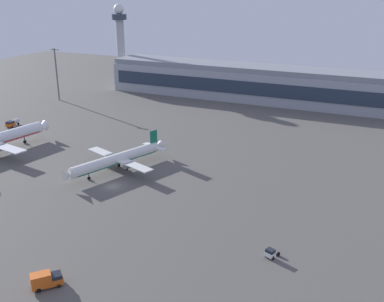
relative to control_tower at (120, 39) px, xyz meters
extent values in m
plane|color=#56544F|center=(75.36, -121.24, -24.72)|extent=(416.00, 416.00, 0.00)
cube|color=#9EA3AD|center=(79.89, -6.67, -17.72)|extent=(146.42, 22.00, 14.00)
cube|color=#263347|center=(79.89, -17.87, -17.02)|extent=(140.56, 0.40, 6.16)
cube|color=gray|center=(79.89, -6.67, -9.52)|extent=(146.42, 19.80, 2.40)
cylinder|color=#A8A8B2|center=(0.00, 0.00, -7.35)|extent=(4.40, 4.40, 34.74)
cylinder|color=#2D3847|center=(0.00, 0.00, 11.52)|extent=(8.00, 8.00, 3.00)
sphere|color=silver|center=(0.00, 0.00, 15.54)|extent=(5.60, 5.60, 5.60)
cone|color=white|center=(27.82, -95.60, -20.39)|extent=(4.18, 3.14, 3.81)
cylinder|color=slate|center=(29.92, -117.58, -21.34)|extent=(2.93, 4.13, 2.32)
cylinder|color=#333338|center=(26.44, -103.59, -22.27)|extent=(0.30, 0.30, 3.74)
cylinder|color=black|center=(26.44, -103.59, -24.14)|extent=(0.61, 1.21, 1.16)
cylinder|color=silver|center=(69.83, -110.95, -21.17)|extent=(13.41, 30.46, 3.29)
cone|color=silver|center=(64.33, -126.62, -21.17)|extent=(3.63, 2.99, 3.12)
cone|color=silver|center=(75.39, -95.12, -21.17)|extent=(3.59, 3.26, 2.96)
cube|color=silver|center=(70.12, -110.14, -21.35)|extent=(27.25, 12.43, 0.30)
cube|color=silver|center=(74.84, -96.67, -21.00)|extent=(9.66, 5.11, 0.30)
cube|color=#146B4C|center=(74.76, -96.92, -18.36)|extent=(1.16, 2.70, 5.62)
cylinder|color=slate|center=(74.60, -111.71, -21.95)|extent=(2.83, 3.57, 1.90)
cylinder|color=slate|center=(65.63, -108.56, -21.95)|extent=(2.83, 3.57, 1.90)
cube|color=#146B4C|center=(69.83, -110.95, -22.08)|extent=(12.27, 28.00, 0.31)
cylinder|color=#333338|center=(66.53, -120.35, -22.71)|extent=(0.24, 0.24, 3.07)
cylinder|color=black|center=(66.53, -120.35, -24.24)|extent=(0.64, 1.01, 0.95)
cylinder|color=#333338|center=(72.34, -109.54, -22.71)|extent=(0.24, 0.24, 3.07)
cylinder|color=black|center=(72.34, -109.54, -24.24)|extent=(0.64, 1.01, 0.95)
cylinder|color=#333338|center=(68.75, -108.28, -22.71)|extent=(0.24, 0.24, 3.07)
cylinder|color=black|center=(68.75, -108.28, -24.24)|extent=(0.64, 1.01, 0.95)
cube|color=#D85919|center=(7.09, -91.13, -23.67)|extent=(2.81, 3.32, 1.20)
cube|color=#1E232D|center=(7.09, -91.13, -22.72)|extent=(2.57, 2.94, 0.70)
cylinder|color=silver|center=(6.70, -88.46, -23.28)|extent=(2.40, 4.42, 1.80)
cylinder|color=black|center=(8.19, -91.40, -24.27)|extent=(0.43, 0.93, 0.90)
cylinder|color=black|center=(6.12, -91.70, -24.27)|extent=(0.43, 0.93, 0.90)
cylinder|color=black|center=(7.63, -87.60, -24.27)|extent=(0.43, 0.93, 0.90)
cylinder|color=black|center=(5.55, -87.90, -24.27)|extent=(0.43, 0.93, 0.90)
cube|color=white|center=(124.40, -137.42, -23.82)|extent=(2.25, 2.14, 0.90)
cube|color=#1E232D|center=(124.40, -137.42, -23.02)|extent=(2.05, 1.91, 0.70)
cylinder|color=black|center=(125.02, -137.89, -24.27)|extent=(0.60, 0.95, 0.90)
cylinder|color=black|center=(123.62, -137.35, -24.27)|extent=(0.60, 0.95, 0.90)
cylinder|color=black|center=(125.75, -135.98, -24.27)|extent=(0.60, 0.95, 0.90)
cylinder|color=black|center=(124.35, -135.44, -24.27)|extent=(0.60, 0.95, 0.90)
cube|color=#D85919|center=(90.65, -162.72, -23.67)|extent=(3.61, 3.65, 1.20)
cube|color=#1E232D|center=(90.65, -162.72, -22.72)|extent=(3.25, 3.27, 0.70)
cube|color=#D85919|center=(89.04, -164.60, -22.97)|extent=(4.09, 4.23, 2.60)
cylinder|color=black|center=(90.11, -161.74, -24.27)|extent=(0.81, 0.88, 0.90)
cylinder|color=black|center=(91.70, -163.11, -24.27)|extent=(0.81, 0.88, 0.90)
cylinder|color=black|center=(87.81, -164.41, -24.27)|extent=(0.81, 0.88, 0.90)
cylinder|color=black|center=(89.40, -165.78, -24.27)|extent=(0.81, 0.88, 0.90)
cylinder|color=slate|center=(-5.57, -47.41, -12.37)|extent=(0.70, 0.70, 24.70)
cube|color=slate|center=(-5.57, -47.41, -0.62)|extent=(4.80, 0.40, 0.40)
sphere|color=#F9EAB2|center=(-7.37, -47.41, -0.62)|extent=(0.90, 0.90, 0.90)
sphere|color=#F9EAB2|center=(-3.77, -47.41, -0.62)|extent=(0.90, 0.90, 0.90)
camera|label=1|loc=(143.35, -216.47, 27.64)|focal=42.60mm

